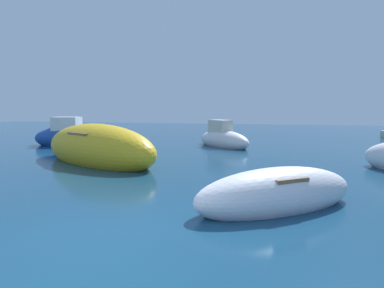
{
  "coord_description": "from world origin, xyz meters",
  "views": [
    {
      "loc": [
        2.52,
        -4.11,
        2.1
      ],
      "look_at": [
        -1.59,
        11.35,
        0.31
      ],
      "focal_mm": 29.6,
      "sensor_mm": 36.0,
      "label": 1
    }
  ],
  "objects_px": {
    "moored_boat_3": "(277,194)",
    "moored_boat_5": "(73,137)",
    "moored_boat_0": "(98,149)",
    "moored_boat_2": "(223,139)"
  },
  "relations": [
    {
      "from": "moored_boat_0",
      "to": "moored_boat_5",
      "type": "bearing_deg",
      "value": -20.55
    },
    {
      "from": "moored_boat_0",
      "to": "moored_boat_3",
      "type": "relative_size",
      "value": 1.77
    },
    {
      "from": "moored_boat_5",
      "to": "moored_boat_3",
      "type": "bearing_deg",
      "value": -53.65
    },
    {
      "from": "moored_boat_0",
      "to": "moored_boat_2",
      "type": "relative_size",
      "value": 1.75
    },
    {
      "from": "moored_boat_5",
      "to": "moored_boat_0",
      "type": "bearing_deg",
      "value": -61.94
    },
    {
      "from": "moored_boat_2",
      "to": "moored_boat_3",
      "type": "xyz_separation_m",
      "value": [
        2.92,
        -10.73,
        -0.09
      ]
    },
    {
      "from": "moored_boat_0",
      "to": "moored_boat_2",
      "type": "bearing_deg",
      "value": -94.4
    },
    {
      "from": "moored_boat_2",
      "to": "moored_boat_5",
      "type": "bearing_deg",
      "value": -125.25
    },
    {
      "from": "moored_boat_3",
      "to": "moored_boat_5",
      "type": "distance_m",
      "value": 14.64
    },
    {
      "from": "moored_boat_3",
      "to": "moored_boat_2",
      "type": "bearing_deg",
      "value": 66.89
    }
  ]
}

